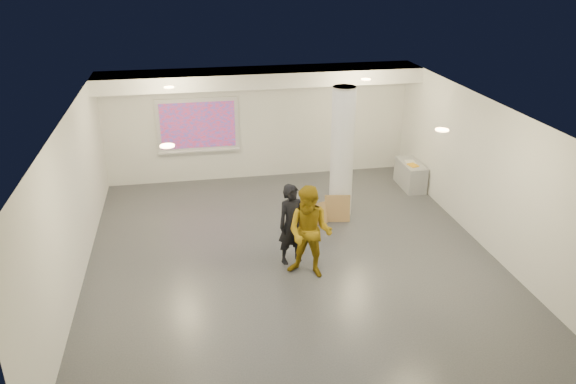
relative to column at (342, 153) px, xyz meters
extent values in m
cube|color=#36383D|center=(-1.50, -1.80, -1.50)|extent=(8.00, 9.00, 0.01)
cube|color=silver|center=(-1.50, -1.80, 1.50)|extent=(8.00, 9.00, 0.01)
cube|color=silver|center=(-1.50, 2.70, 0.00)|extent=(8.00, 0.01, 3.00)
cube|color=silver|center=(-1.50, -6.30, 0.00)|extent=(8.00, 0.01, 3.00)
cube|color=silver|center=(-5.50, -1.80, 0.00)|extent=(0.01, 9.00, 3.00)
cube|color=silver|center=(2.50, -1.80, 0.00)|extent=(0.01, 9.00, 3.00)
cube|color=silver|center=(-1.50, 2.15, 1.32)|extent=(8.00, 1.10, 0.36)
cylinder|color=#FAC27E|center=(-3.70, 0.70, 1.48)|extent=(0.22, 0.22, 0.02)
cylinder|color=#FAC27E|center=(0.70, 0.70, 1.48)|extent=(0.22, 0.22, 0.02)
cylinder|color=#FAC27E|center=(-3.70, -3.30, 1.48)|extent=(0.22, 0.22, 0.02)
cylinder|color=#FAC27E|center=(0.70, -3.30, 1.48)|extent=(0.22, 0.22, 0.02)
cylinder|color=silver|center=(0.00, 0.00, 0.00)|extent=(0.52, 0.52, 3.00)
cube|color=silver|center=(-3.10, 2.66, 0.05)|extent=(2.10, 0.06, 1.40)
cube|color=blue|center=(-3.10, 2.62, 0.05)|extent=(1.90, 0.01, 1.20)
cube|color=silver|center=(-3.10, 2.60, -0.65)|extent=(2.10, 0.08, 0.04)
cube|color=#929497|center=(2.22, 1.21, -1.17)|extent=(0.49, 1.15, 0.67)
cube|color=silver|center=(2.20, 1.25, -0.82)|extent=(0.27, 0.33, 0.02)
cube|color=gold|center=(2.18, 1.01, -0.82)|extent=(0.25, 0.31, 0.03)
cube|color=olive|center=(-0.17, -0.39, -1.19)|extent=(0.59, 0.25, 0.62)
cube|color=olive|center=(-0.65, -0.44, -1.26)|extent=(0.48, 0.30, 0.48)
imported|color=black|center=(-1.53, -1.96, -0.69)|extent=(0.69, 0.56, 1.63)
imported|color=#94700F|center=(-1.30, -2.52, -0.60)|extent=(1.09, 1.02, 1.79)
camera|label=1|loc=(-3.40, -11.48, 4.16)|focal=35.00mm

